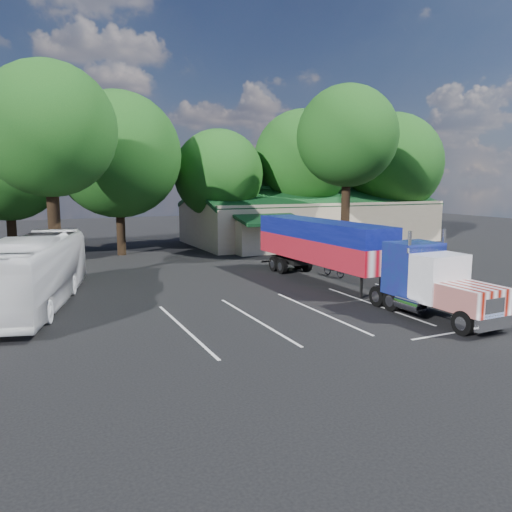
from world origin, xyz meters
name	(u,v)px	position (x,y,z in m)	size (l,w,h in m)	color
ground	(262,287)	(0.00, 0.00, 0.00)	(120.00, 120.00, 0.00)	black
event_hall	(309,219)	(13.74, 17.81, 2.21)	(24.20, 14.12, 5.55)	beige
tree_row_b	(7,166)	(-13.00, 17.80, 7.13)	(8.40, 8.40, 11.35)	black
tree_row_c	(118,155)	(-5.00, 16.20, 8.04)	(10.00, 10.00, 13.05)	black
tree_row_d	(218,174)	(4.00, 17.50, 6.58)	(8.00, 8.00, 10.60)	black
tree_row_e	(303,159)	(13.00, 18.00, 8.09)	(9.60, 9.60, 12.90)	black
tree_row_f	(392,164)	(23.00, 16.80, 7.79)	(10.40, 10.40, 13.00)	black
tree_near_left	(49,130)	(-10.50, 6.00, 8.81)	(7.60, 7.60, 12.65)	black
tree_near_right	(347,137)	(11.50, 8.50, 9.46)	(8.00, 8.00, 13.50)	black
semi_truck	(344,250)	(3.98, -2.20, 2.16)	(3.01, 18.30, 3.82)	black
woman	(397,285)	(4.50, -6.00, 0.87)	(0.63, 0.42, 1.74)	black
bicycle	(334,268)	(5.50, 1.00, 0.51)	(0.68, 1.96, 1.03)	black
tour_bus	(34,272)	(-11.80, 0.56, 1.69)	(2.83, 12.10, 3.37)	silver
silver_sedan	(300,239)	(10.44, 13.93, 0.79)	(1.66, 4.77, 1.57)	#9EA0A6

